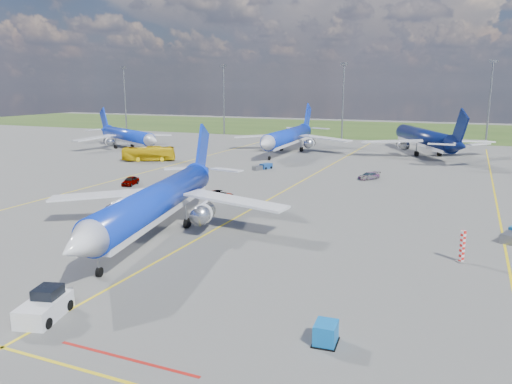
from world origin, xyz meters
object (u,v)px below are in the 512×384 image
at_px(warning_post, 462,246).
at_px(bg_jet_nw, 128,149).
at_px(pushback_tug, 45,306).
at_px(bg_jet_nnw, 288,152).
at_px(bg_jet_n, 423,154).
at_px(apron_bus, 149,154).
at_px(main_airliner, 158,233).
at_px(service_car_b, 220,195).
at_px(service_car_c, 369,176).
at_px(service_car_a, 130,181).
at_px(uld_container, 326,333).
at_px(baggage_tug_c, 263,167).

relative_size(warning_post, bg_jet_nw, 0.08).
bearing_deg(pushback_tug, bg_jet_nnw, 83.65).
height_order(bg_jet_n, apron_bus, bg_jet_n).
relative_size(bg_jet_nw, bg_jet_n, 0.86).
distance_m(bg_jet_nw, main_airliner, 78.11).
relative_size(apron_bus, service_car_b, 2.57).
distance_m(main_airliner, service_car_c, 44.39).
height_order(pushback_tug, service_car_c, pushback_tug).
bearing_deg(bg_jet_nnw, pushback_tug, -83.72).
xyz_separation_m(warning_post, apron_bus, (-63.83, 41.55, 0.07)).
relative_size(pushback_tug, service_car_b, 1.41).
bearing_deg(service_car_b, apron_bus, 56.90).
height_order(bg_jet_nnw, service_car_c, bg_jet_nnw).
relative_size(bg_jet_nw, service_car_a, 8.93).
bearing_deg(service_car_c, service_car_b, -89.04).
distance_m(pushback_tug, apron_bus, 75.10).
xyz_separation_m(bg_jet_nnw, pushback_tug, (14.07, -90.56, 0.83)).
relative_size(main_airliner, uld_container, 23.34).
distance_m(bg_jet_nnw, pushback_tug, 91.65).
relative_size(service_car_c, baggage_tug_c, 0.90).
xyz_separation_m(bg_jet_n, main_airliner, (-21.22, -79.03, 0.00)).
bearing_deg(apron_bus, bg_jet_nnw, -69.92).
distance_m(main_airliner, service_car_b, 17.81).
xyz_separation_m(main_airliner, pushback_tug, (4.45, -20.55, 0.83)).
height_order(uld_container, service_car_c, uld_container).
relative_size(bg_jet_n, main_airliner, 1.08).
height_order(warning_post, service_car_b, warning_post).
height_order(pushback_tug, service_car_b, pushback_tug).
bearing_deg(baggage_tug_c, warning_post, -26.60).
height_order(uld_container, service_car_a, service_car_a).
height_order(bg_jet_nnw, service_car_b, bg_jet_nnw).
height_order(warning_post, apron_bus, apron_bus).
bearing_deg(apron_bus, service_car_b, -158.40).
bearing_deg(bg_jet_nw, baggage_tug_c, -79.55).
bearing_deg(main_airliner, warning_post, -6.41).
bearing_deg(service_car_c, apron_bus, -147.71).
distance_m(bg_jet_nnw, bg_jet_n, 32.14).
bearing_deg(bg_jet_nnw, bg_jet_nw, -168.71).
bearing_deg(service_car_c, bg_jet_n, 117.05).
bearing_deg(bg_jet_nw, warning_post, -94.98).
height_order(bg_jet_nw, bg_jet_n, bg_jet_n).
bearing_deg(pushback_tug, main_airliner, 87.05).
bearing_deg(bg_jet_n, warning_post, 72.32).
bearing_deg(service_car_a, service_car_c, 18.18).
bearing_deg(uld_container, baggage_tug_c, 111.84).
height_order(bg_jet_nw, service_car_c, bg_jet_nw).
bearing_deg(apron_bus, main_airliner, -171.46).
distance_m(warning_post, bg_jet_nw, 99.07).
height_order(apron_bus, service_car_c, apron_bus).
bearing_deg(warning_post, service_car_c, 112.37).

